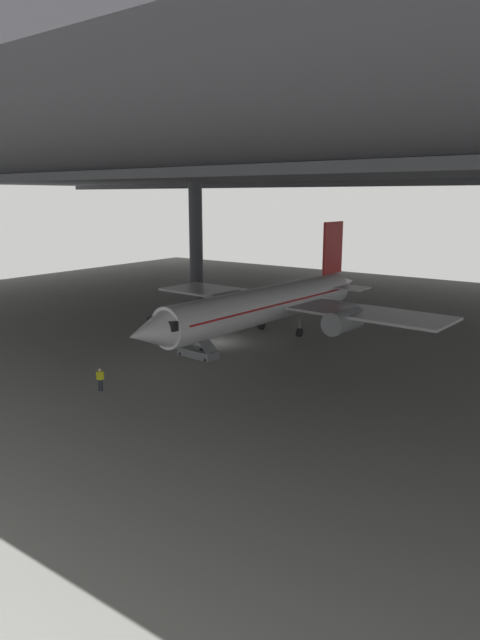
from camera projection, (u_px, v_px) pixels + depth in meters
ground_plane at (214, 342)px, 53.59m from camera, size 110.00×110.00×0.00m
hangar_structure at (290, 172)px, 60.97m from camera, size 121.00×99.00×16.93m
airplane_main at (269, 304)px, 54.98m from camera, size 33.54×34.72×10.95m
boarding_stairs at (197, 349)px, 48.65m from camera, size 4.17×1.74×4.55m
crew_worker_near_nose at (100, 378)px, 40.01m from camera, size 0.38×0.47×1.68m
crew_worker_by_stairs at (201, 341)px, 50.53m from camera, size 0.28×0.54×1.61m
baggage_tug at (255, 314)px, 63.68m from camera, size 1.71×2.42×0.90m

